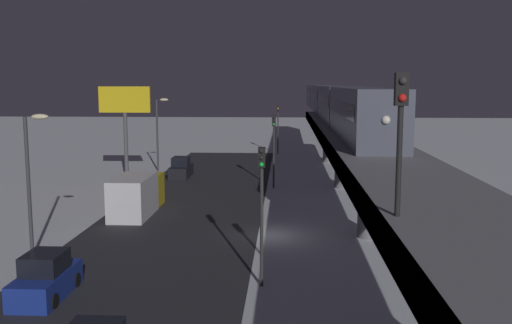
{
  "coord_description": "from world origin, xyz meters",
  "views": [
    {
      "loc": [
        -1.21,
        33.67,
        9.22
      ],
      "look_at": [
        1.45,
        -16.22,
        2.27
      ],
      "focal_mm": 39.93,
      "sensor_mm": 36.0,
      "label": 1
    }
  ],
  "objects_px": {
    "sedan_blue": "(46,279)",
    "traffic_light_near": "(262,196)",
    "subway_train": "(330,100)",
    "sedan_black": "(181,169)",
    "traffic_light_mid": "(274,141)",
    "commercial_billboard": "(125,109)",
    "rail_signal": "(401,119)",
    "traffic_light_far": "(278,122)",
    "box_truck": "(137,195)"
  },
  "relations": [
    {
      "from": "sedan_blue",
      "to": "traffic_light_near",
      "type": "bearing_deg",
      "value": -169.05
    },
    {
      "from": "traffic_light_near",
      "to": "subway_train",
      "type": "bearing_deg",
      "value": -98.47
    },
    {
      "from": "sedan_black",
      "to": "traffic_light_mid",
      "type": "bearing_deg",
      "value": 148.94
    },
    {
      "from": "sedan_blue",
      "to": "commercial_billboard",
      "type": "distance_m",
      "value": 29.99
    },
    {
      "from": "subway_train",
      "to": "commercial_billboard",
      "type": "xyz_separation_m",
      "value": [
        20.0,
        13.71,
        -0.46
      ]
    },
    {
      "from": "subway_train",
      "to": "traffic_light_near",
      "type": "bearing_deg",
      "value": 81.53
    },
    {
      "from": "traffic_light_mid",
      "to": "rail_signal",
      "type": "bearing_deg",
      "value": 97.12
    },
    {
      "from": "traffic_light_mid",
      "to": "traffic_light_far",
      "type": "bearing_deg",
      "value": -90.0
    },
    {
      "from": "commercial_billboard",
      "to": "traffic_light_far",
      "type": "bearing_deg",
      "value": -122.38
    },
    {
      "from": "subway_train",
      "to": "traffic_light_near",
      "type": "height_order",
      "value": "subway_train"
    },
    {
      "from": "sedan_black",
      "to": "traffic_light_far",
      "type": "relative_size",
      "value": 0.67
    },
    {
      "from": "traffic_light_near",
      "to": "traffic_light_mid",
      "type": "height_order",
      "value": "same"
    },
    {
      "from": "box_truck",
      "to": "rail_signal",
      "type": "bearing_deg",
      "value": 120.39
    },
    {
      "from": "sedan_blue",
      "to": "traffic_light_near",
      "type": "relative_size",
      "value": 0.64
    },
    {
      "from": "subway_train",
      "to": "traffic_light_mid",
      "type": "relative_size",
      "value": 11.57
    },
    {
      "from": "rail_signal",
      "to": "sedan_blue",
      "type": "xyz_separation_m",
      "value": [
        13.52,
        -7.36,
        -7.45
      ]
    },
    {
      "from": "traffic_light_near",
      "to": "traffic_light_far",
      "type": "bearing_deg",
      "value": -90.0
    },
    {
      "from": "subway_train",
      "to": "commercial_billboard",
      "type": "distance_m",
      "value": 24.25
    },
    {
      "from": "subway_train",
      "to": "traffic_light_far",
      "type": "relative_size",
      "value": 11.57
    },
    {
      "from": "traffic_light_far",
      "to": "sedan_blue",
      "type": "bearing_deg",
      "value": 79.65
    },
    {
      "from": "subway_train",
      "to": "sedan_blue",
      "type": "distance_m",
      "value": 45.87
    },
    {
      "from": "sedan_blue",
      "to": "traffic_light_mid",
      "type": "height_order",
      "value": "traffic_light_mid"
    },
    {
      "from": "subway_train",
      "to": "traffic_light_near",
      "type": "distance_m",
      "value": 41.49
    },
    {
      "from": "subway_train",
      "to": "traffic_light_far",
      "type": "bearing_deg",
      "value": -53.42
    },
    {
      "from": "traffic_light_near",
      "to": "traffic_light_far",
      "type": "height_order",
      "value": "same"
    },
    {
      "from": "box_truck",
      "to": "sedan_blue",
      "type": "bearing_deg",
      "value": 90.72
    },
    {
      "from": "sedan_black",
      "to": "traffic_light_mid",
      "type": "relative_size",
      "value": 0.67
    },
    {
      "from": "traffic_light_mid",
      "to": "traffic_light_far",
      "type": "xyz_separation_m",
      "value": [
        0.0,
        -24.57,
        0.0
      ]
    },
    {
      "from": "traffic_light_far",
      "to": "commercial_billboard",
      "type": "height_order",
      "value": "commercial_billboard"
    },
    {
      "from": "rail_signal",
      "to": "commercial_billboard",
      "type": "relative_size",
      "value": 0.45
    },
    {
      "from": "box_truck",
      "to": "traffic_light_mid",
      "type": "xyz_separation_m",
      "value": [
        -9.5,
        -10.34,
        2.85
      ]
    },
    {
      "from": "traffic_light_mid",
      "to": "commercial_billboard",
      "type": "relative_size",
      "value": 0.72
    },
    {
      "from": "traffic_light_mid",
      "to": "traffic_light_far",
      "type": "height_order",
      "value": "same"
    },
    {
      "from": "box_truck",
      "to": "traffic_light_near",
      "type": "xyz_separation_m",
      "value": [
        -9.5,
        14.22,
        2.85
      ]
    },
    {
      "from": "subway_train",
      "to": "sedan_black",
      "type": "distance_m",
      "value": 19.87
    },
    {
      "from": "subway_train",
      "to": "rail_signal",
      "type": "height_order",
      "value": "rail_signal"
    },
    {
      "from": "box_truck",
      "to": "traffic_light_near",
      "type": "distance_m",
      "value": 17.34
    },
    {
      "from": "rail_signal",
      "to": "commercial_billboard",
      "type": "distance_m",
      "value": 40.66
    },
    {
      "from": "rail_signal",
      "to": "traffic_light_far",
      "type": "distance_m",
      "value": 58.58
    },
    {
      "from": "sedan_blue",
      "to": "traffic_light_far",
      "type": "height_order",
      "value": "traffic_light_far"
    },
    {
      "from": "rail_signal",
      "to": "traffic_light_near",
      "type": "relative_size",
      "value": 0.62
    },
    {
      "from": "sedan_blue",
      "to": "traffic_light_far",
      "type": "relative_size",
      "value": 0.64
    },
    {
      "from": "traffic_light_mid",
      "to": "subway_train",
      "type": "bearing_deg",
      "value": -110.44
    },
    {
      "from": "subway_train",
      "to": "box_truck",
      "type": "relative_size",
      "value": 10.01
    },
    {
      "from": "subway_train",
      "to": "rail_signal",
      "type": "bearing_deg",
      "value": 87.85
    },
    {
      "from": "sedan_black",
      "to": "traffic_light_far",
      "type": "distance_m",
      "value": 21.39
    },
    {
      "from": "traffic_light_near",
      "to": "traffic_light_far",
      "type": "relative_size",
      "value": 1.0
    },
    {
      "from": "subway_train",
      "to": "sedan_black",
      "type": "xyz_separation_m",
      "value": [
        15.4,
        10.75,
        -6.49
      ]
    },
    {
      "from": "traffic_light_near",
      "to": "traffic_light_far",
      "type": "distance_m",
      "value": 49.13
    },
    {
      "from": "sedan_black",
      "to": "commercial_billboard",
      "type": "bearing_deg",
      "value": 32.72
    }
  ]
}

